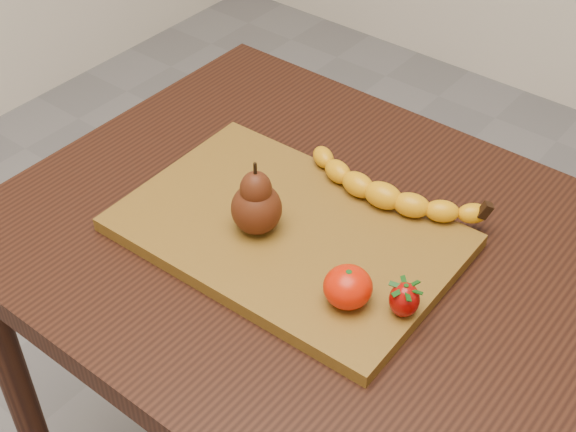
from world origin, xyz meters
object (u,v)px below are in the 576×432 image
Objects in this scene: mandarin at (348,287)px; table at (348,305)px; cutting_board at (288,233)px; pear at (256,197)px.

table is at bearing 121.16° from mandarin.
pear is at bearing -140.87° from cutting_board.
table is 9.29× the size of pear.
mandarin is (0.05, -0.09, 0.14)m from table.
table is at bearing 24.05° from pear.
cutting_board is 0.16m from mandarin.
table is at bearing 15.39° from cutting_board.
cutting_board is at bearing 40.43° from pear.
pear is (-0.12, -0.05, 0.17)m from table.
pear reaches higher than cutting_board.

